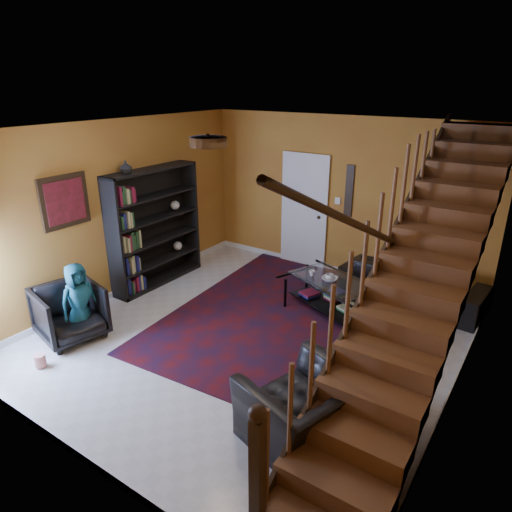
{
  "coord_description": "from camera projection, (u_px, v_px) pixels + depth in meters",
  "views": [
    {
      "loc": [
        3.14,
        -4.55,
        3.36
      ],
      "look_at": [
        -0.21,
        0.4,
        1.02
      ],
      "focal_mm": 32.0,
      "sensor_mm": 36.0,
      "label": 1
    }
  ],
  "objects": [
    {
      "name": "wall_hanging",
      "position": [
        349.0,
        191.0,
        7.84
      ],
      "size": [
        0.14,
        0.03,
        0.9
      ],
      "primitive_type": "cube",
      "color": "black",
      "rests_on": "room"
    },
    {
      "name": "floor",
      "position": [
        252.0,
        336.0,
        6.37
      ],
      "size": [
        5.5,
        5.5,
        0.0
      ],
      "primitive_type": "plane",
      "color": "beige",
      "rests_on": "ground"
    },
    {
      "name": "armchair_left",
      "position": [
        70.0,
        312.0,
        6.22
      ],
      "size": [
        1.0,
        0.98,
        0.76
      ],
      "primitive_type": "imported",
      "rotation": [
        0.0,
        0.0,
        1.34
      ],
      "color": "black",
      "rests_on": "floor"
    },
    {
      "name": "sofa",
      "position": [
        412.0,
        283.0,
        7.25
      ],
      "size": [
        2.28,
        1.07,
        0.64
      ],
      "primitive_type": "imported",
      "rotation": [
        0.0,
        0.0,
        3.05
      ],
      "color": "black",
      "rests_on": "floor"
    },
    {
      "name": "person_adult_b",
      "position": [
        412.0,
        286.0,
        7.31
      ],
      "size": [
        0.71,
        0.57,
        1.41
      ],
      "primitive_type": "imported",
      "rotation": [
        0.0,
        0.0,
        3.09
      ],
      "color": "black",
      "rests_on": "sofa"
    },
    {
      "name": "room",
      "position": [
        233.0,
        278.0,
        8.08
      ],
      "size": [
        5.5,
        5.5,
        5.5
      ],
      "color": "#B88329",
      "rests_on": "ground"
    },
    {
      "name": "door",
      "position": [
        304.0,
        213.0,
        8.47
      ],
      "size": [
        0.82,
        0.05,
        2.05
      ],
      "primitive_type": "cube",
      "color": "silver",
      "rests_on": "floor"
    },
    {
      "name": "cup_a",
      "position": [
        330.0,
        277.0,
        6.91
      ],
      "size": [
        0.15,
        0.15,
        0.1
      ],
      "primitive_type": "imported",
      "rotation": [
        0.0,
        0.0,
        0.24
      ],
      "color": "#999999",
      "rests_on": "coffee_table"
    },
    {
      "name": "coffee_table",
      "position": [
        332.0,
        293.0,
        6.99
      ],
      "size": [
        1.5,
        1.22,
        0.5
      ],
      "rotation": [
        0.0,
        0.0,
        -0.4
      ],
      "color": "black",
      "rests_on": "floor"
    },
    {
      "name": "framed_picture",
      "position": [
        65.0,
        201.0,
        6.38
      ],
      "size": [
        0.04,
        0.74,
        0.74
      ],
      "primitive_type": "cube",
      "color": "maroon",
      "rests_on": "room"
    },
    {
      "name": "ceiling_fixture",
      "position": [
        208.0,
        142.0,
        4.76
      ],
      "size": [
        0.4,
        0.4,
        0.1
      ],
      "primitive_type": "cylinder",
      "color": "#3F2814",
      "rests_on": "room"
    },
    {
      "name": "person_adult_a",
      "position": [
        387.0,
        285.0,
        7.56
      ],
      "size": [
        0.45,
        0.3,
        1.22
      ],
      "primitive_type": "imported",
      "rotation": [
        0.0,
        0.0,
        3.12
      ],
      "color": "black",
      "rests_on": "sofa"
    },
    {
      "name": "bowl",
      "position": [
        330.0,
        279.0,
        6.89
      ],
      "size": [
        0.28,
        0.28,
        0.06
      ],
      "primitive_type": "imported",
      "rotation": [
        0.0,
        0.0,
        0.2
      ],
      "color": "#999999",
      "rests_on": "coffee_table"
    },
    {
      "name": "cup_b",
      "position": [
        312.0,
        273.0,
        7.06
      ],
      "size": [
        0.11,
        0.11,
        0.09
      ],
      "primitive_type": "imported",
      "rotation": [
        0.0,
        0.0,
        0.18
      ],
      "color": "#999999",
      "rests_on": "coffee_table"
    },
    {
      "name": "popcorn_bucket",
      "position": [
        40.0,
        360.0,
        5.65
      ],
      "size": [
        0.14,
        0.14,
        0.16
      ],
      "primitive_type": "cylinder",
      "rotation": [
        0.0,
        0.0,
        0.05
      ],
      "color": "red",
      "rests_on": "rug"
    },
    {
      "name": "vase",
      "position": [
        126.0,
        167.0,
        6.94
      ],
      "size": [
        0.18,
        0.18,
        0.19
      ],
      "primitive_type": "imported",
      "color": "#999999",
      "rests_on": "bookshelf"
    },
    {
      "name": "bookshelf",
      "position": [
        156.0,
        229.0,
        7.74
      ],
      "size": [
        0.35,
        1.8,
        2.0
      ],
      "color": "black",
      "rests_on": "floor"
    },
    {
      "name": "person_child",
      "position": [
        79.0,
        301.0,
        6.18
      ],
      "size": [
        0.4,
        0.57,
        1.08
      ],
      "primitive_type": "imported",
      "rotation": [
        0.0,
        0.0,
        1.45
      ],
      "color": "#184D5C",
      "rests_on": "armchair_left"
    },
    {
      "name": "rug",
      "position": [
        303.0,
        320.0,
        6.77
      ],
      "size": [
        4.0,
        4.48,
        0.02
      ],
      "primitive_type": "cube",
      "rotation": [
        0.0,
        0.0,
        0.08
      ],
      "color": "#440C0E",
      "rests_on": "floor"
    },
    {
      "name": "staircase",
      "position": [
        419.0,
        280.0,
        4.75
      ],
      "size": [
        0.95,
        5.02,
        3.18
      ],
      "color": "brown",
      "rests_on": "floor"
    },
    {
      "name": "armchair_right",
      "position": [
        303.0,
        408.0,
        4.45
      ],
      "size": [
        1.22,
        1.32,
        0.71
      ],
      "primitive_type": "imported",
      "rotation": [
        0.0,
        0.0,
        -1.87
      ],
      "color": "black",
      "rests_on": "floor"
    }
  ]
}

